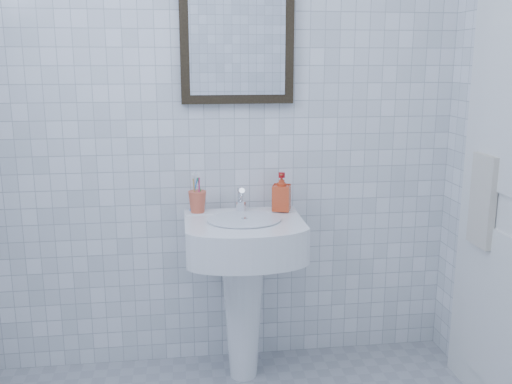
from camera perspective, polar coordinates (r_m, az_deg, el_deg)
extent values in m
cube|color=white|center=(2.59, -3.73, 9.04)|extent=(2.20, 0.02, 2.50)
cone|color=white|center=(2.64, -1.30, -11.91)|extent=(0.20, 0.20, 0.63)
cube|color=white|center=(2.47, -1.23, -4.47)|extent=(0.50, 0.36, 0.15)
cube|color=white|center=(2.58, -1.58, -2.12)|extent=(0.50, 0.09, 0.03)
cylinder|color=white|center=(2.42, -1.17, -2.75)|extent=(0.31, 0.31, 0.01)
cylinder|color=silver|center=(2.55, -1.54, -1.44)|extent=(0.05, 0.05, 0.05)
cylinder|color=silver|center=(2.52, -1.51, -0.26)|extent=(0.02, 0.09, 0.08)
cylinder|color=silver|center=(2.56, -1.59, -0.50)|extent=(0.03, 0.05, 0.09)
imported|color=red|center=(2.56, 2.57, 0.04)|extent=(0.10, 0.10, 0.17)
cube|color=black|center=(2.58, -1.90, 15.72)|extent=(0.50, 0.04, 0.62)
cube|color=white|center=(2.56, -1.85, 15.74)|extent=(0.42, 0.00, 0.54)
torus|color=silver|center=(2.48, 22.48, 3.24)|extent=(0.01, 0.18, 0.18)
cube|color=beige|center=(2.50, 21.73, -0.82)|extent=(0.03, 0.16, 0.38)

